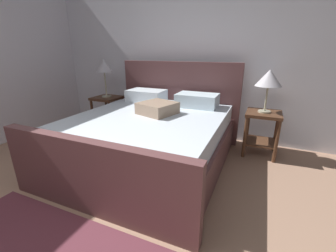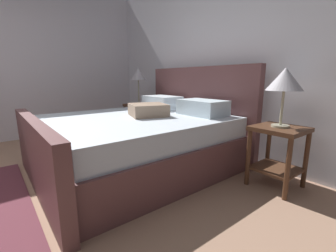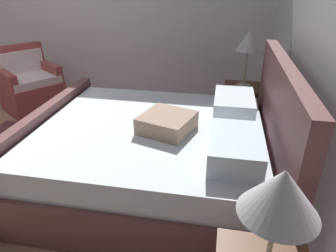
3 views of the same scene
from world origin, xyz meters
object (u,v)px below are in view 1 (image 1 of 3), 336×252
object	(u,v)px
table_lamp_right	(269,79)
bed	(151,135)
table_lamp_left	(104,67)
nightstand_right	(262,126)
nightstand_left	(108,108)

from	to	relation	value
table_lamp_right	bed	bearing A→B (deg)	-148.74
bed	table_lamp_right	size ratio (longest dim) A/B	3.95
table_lamp_right	table_lamp_left	distance (m)	2.55
bed	nightstand_right	xyz separation A→B (m)	(1.27, 0.77, 0.05)
table_lamp_right	nightstand_left	world-z (taller)	table_lamp_right
bed	nightstand_right	bearing A→B (deg)	31.26
nightstand_right	table_lamp_right	size ratio (longest dim) A/B	1.10
bed	table_lamp_left	size ratio (longest dim) A/B	3.39
nightstand_left	table_lamp_left	xyz separation A→B (m)	(-0.00, 0.00, 0.71)
nightstand_right	nightstand_left	size ratio (longest dim) A/B	1.00
bed	table_lamp_right	distance (m)	1.64
nightstand_left	table_lamp_left	size ratio (longest dim) A/B	0.94
bed	table_lamp_left	world-z (taller)	table_lamp_left
nightstand_right	nightstand_left	world-z (taller)	same
bed	table_lamp_right	xyz separation A→B (m)	(1.27, 0.77, 0.68)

